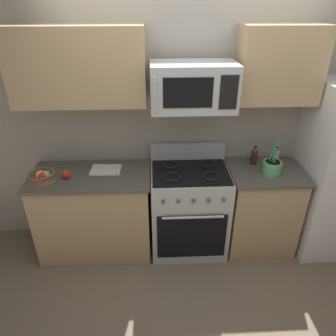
{
  "coord_description": "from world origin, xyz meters",
  "views": [
    {
      "loc": [
        -0.34,
        -1.89,
        2.4
      ],
      "look_at": [
        -0.22,
        0.58,
        1.03
      ],
      "focal_mm": 33.14,
      "sensor_mm": 36.0,
      "label": 1
    }
  ],
  "objects_px": {
    "microwave": "(193,87)",
    "bottle_oil": "(276,156)",
    "cutting_board": "(106,170)",
    "utensil_crock": "(272,167)",
    "apple_loose": "(66,174)",
    "bottle_soy": "(254,156)",
    "fruit_basket": "(42,176)",
    "range_oven": "(189,209)"
  },
  "relations": [
    {
      "from": "fruit_basket",
      "to": "apple_loose",
      "type": "relative_size",
      "value": 3.05
    },
    {
      "from": "cutting_board",
      "to": "bottle_soy",
      "type": "bearing_deg",
      "value": 2.85
    },
    {
      "from": "microwave",
      "to": "bottle_oil",
      "type": "height_order",
      "value": "microwave"
    },
    {
      "from": "utensil_crock",
      "to": "fruit_basket",
      "type": "xyz_separation_m",
      "value": [
        -2.14,
        -0.03,
        -0.02
      ]
    },
    {
      "from": "cutting_board",
      "to": "bottle_soy",
      "type": "height_order",
      "value": "bottle_soy"
    },
    {
      "from": "utensil_crock",
      "to": "apple_loose",
      "type": "height_order",
      "value": "utensil_crock"
    },
    {
      "from": "fruit_basket",
      "to": "microwave",
      "type": "bearing_deg",
      "value": 4.93
    },
    {
      "from": "microwave",
      "to": "utensil_crock",
      "type": "relative_size",
      "value": 2.22
    },
    {
      "from": "bottle_oil",
      "to": "apple_loose",
      "type": "bearing_deg",
      "value": -174.29
    },
    {
      "from": "range_oven",
      "to": "microwave",
      "type": "height_order",
      "value": "microwave"
    },
    {
      "from": "bottle_oil",
      "to": "utensil_crock",
      "type": "bearing_deg",
      "value": -117.72
    },
    {
      "from": "range_oven",
      "to": "microwave",
      "type": "bearing_deg",
      "value": 90.07
    },
    {
      "from": "microwave",
      "to": "bottle_oil",
      "type": "bearing_deg",
      "value": 8.09
    },
    {
      "from": "microwave",
      "to": "bottle_oil",
      "type": "relative_size",
      "value": 4.02
    },
    {
      "from": "utensil_crock",
      "to": "bottle_oil",
      "type": "bearing_deg",
      "value": 62.28
    },
    {
      "from": "fruit_basket",
      "to": "cutting_board",
      "type": "distance_m",
      "value": 0.58
    },
    {
      "from": "range_oven",
      "to": "apple_loose",
      "type": "height_order",
      "value": "range_oven"
    },
    {
      "from": "microwave",
      "to": "fruit_basket",
      "type": "distance_m",
      "value": 1.58
    },
    {
      "from": "range_oven",
      "to": "bottle_oil",
      "type": "distance_m",
      "value": 1.03
    },
    {
      "from": "microwave",
      "to": "fruit_basket",
      "type": "relative_size",
      "value": 2.98
    },
    {
      "from": "bottle_oil",
      "to": "cutting_board",
      "type": "bearing_deg",
      "value": -177.4
    },
    {
      "from": "microwave",
      "to": "bottle_soy",
      "type": "xyz_separation_m",
      "value": [
        0.66,
        0.12,
        -0.73
      ]
    },
    {
      "from": "microwave",
      "to": "apple_loose",
      "type": "distance_m",
      "value": 1.41
    },
    {
      "from": "fruit_basket",
      "to": "bottle_soy",
      "type": "relative_size",
      "value": 1.23
    },
    {
      "from": "microwave",
      "to": "cutting_board",
      "type": "bearing_deg",
      "value": 176.63
    },
    {
      "from": "range_oven",
      "to": "bottle_oil",
      "type": "xyz_separation_m",
      "value": [
        0.88,
        0.15,
        0.52
      ]
    },
    {
      "from": "microwave",
      "to": "bottle_oil",
      "type": "distance_m",
      "value": 1.16
    },
    {
      "from": "utensil_crock",
      "to": "fruit_basket",
      "type": "bearing_deg",
      "value": -179.29
    },
    {
      "from": "range_oven",
      "to": "utensil_crock",
      "type": "relative_size",
      "value": 3.35
    },
    {
      "from": "fruit_basket",
      "to": "apple_loose",
      "type": "xyz_separation_m",
      "value": [
        0.21,
        0.04,
        -0.01
      ]
    },
    {
      "from": "bottle_oil",
      "to": "fruit_basket",
      "type": "bearing_deg",
      "value": -173.83
    },
    {
      "from": "fruit_basket",
      "to": "cutting_board",
      "type": "relative_size",
      "value": 0.84
    },
    {
      "from": "range_oven",
      "to": "cutting_board",
      "type": "relative_size",
      "value": 3.8
    },
    {
      "from": "cutting_board",
      "to": "bottle_oil",
      "type": "relative_size",
      "value": 1.6
    },
    {
      "from": "microwave",
      "to": "apple_loose",
      "type": "relative_size",
      "value": 9.1
    },
    {
      "from": "fruit_basket",
      "to": "bottle_oil",
      "type": "relative_size",
      "value": 1.35
    },
    {
      "from": "utensil_crock",
      "to": "fruit_basket",
      "type": "distance_m",
      "value": 2.14
    },
    {
      "from": "utensil_crock",
      "to": "bottle_soy",
      "type": "distance_m",
      "value": 0.24
    },
    {
      "from": "bottle_soy",
      "to": "fruit_basket",
      "type": "bearing_deg",
      "value": -173.26
    },
    {
      "from": "range_oven",
      "to": "bottle_soy",
      "type": "distance_m",
      "value": 0.86
    },
    {
      "from": "cutting_board",
      "to": "fruit_basket",
      "type": "bearing_deg",
      "value": -163.34
    },
    {
      "from": "fruit_basket",
      "to": "bottle_soy",
      "type": "height_order",
      "value": "bottle_soy"
    }
  ]
}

